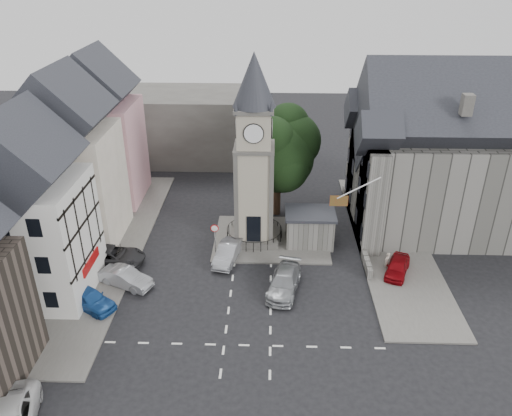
{
  "coord_description": "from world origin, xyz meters",
  "views": [
    {
      "loc": [
        1.37,
        -30.21,
        22.79
      ],
      "look_at": [
        0.24,
        5.0,
        4.67
      ],
      "focal_mm": 35.0,
      "sensor_mm": 36.0,
      "label": 1
    }
  ],
  "objects_px": {
    "stone_shelter": "(310,228)",
    "car_west_blue": "(89,298)",
    "car_east_red": "(398,267)",
    "clock_tower": "(254,154)",
    "pedestrian": "(387,261)"
  },
  "relations": [
    {
      "from": "clock_tower",
      "to": "car_east_red",
      "type": "height_order",
      "value": "clock_tower"
    },
    {
      "from": "car_west_blue",
      "to": "car_east_red",
      "type": "distance_m",
      "value": 23.52
    },
    {
      "from": "stone_shelter",
      "to": "pedestrian",
      "type": "xyz_separation_m",
      "value": [
        5.96,
        -3.92,
        -0.76
      ]
    },
    {
      "from": "stone_shelter",
      "to": "car_west_blue",
      "type": "relative_size",
      "value": 0.99
    },
    {
      "from": "stone_shelter",
      "to": "pedestrian",
      "type": "relative_size",
      "value": 2.73
    },
    {
      "from": "car_west_blue",
      "to": "car_east_red",
      "type": "xyz_separation_m",
      "value": [
        23.0,
        4.89,
        -0.09
      ]
    },
    {
      "from": "clock_tower",
      "to": "pedestrian",
      "type": "relative_size",
      "value": 10.3
    },
    {
      "from": "clock_tower",
      "to": "pedestrian",
      "type": "bearing_deg",
      "value": -22.3
    },
    {
      "from": "stone_shelter",
      "to": "car_west_blue",
      "type": "height_order",
      "value": "stone_shelter"
    },
    {
      "from": "clock_tower",
      "to": "stone_shelter",
      "type": "xyz_separation_m",
      "value": [
        4.8,
        -0.49,
        -6.57
      ]
    },
    {
      "from": "clock_tower",
      "to": "car_west_blue",
      "type": "height_order",
      "value": "clock_tower"
    },
    {
      "from": "pedestrian",
      "to": "car_east_red",
      "type": "bearing_deg",
      "value": 99.67
    },
    {
      "from": "clock_tower",
      "to": "car_west_blue",
      "type": "xyz_separation_m",
      "value": [
        -11.5,
        -9.89,
        -7.38
      ]
    },
    {
      "from": "clock_tower",
      "to": "car_west_blue",
      "type": "bearing_deg",
      "value": -139.32
    },
    {
      "from": "stone_shelter",
      "to": "car_east_red",
      "type": "xyz_separation_m",
      "value": [
        6.7,
        -4.5,
        -0.89
      ]
    }
  ]
}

